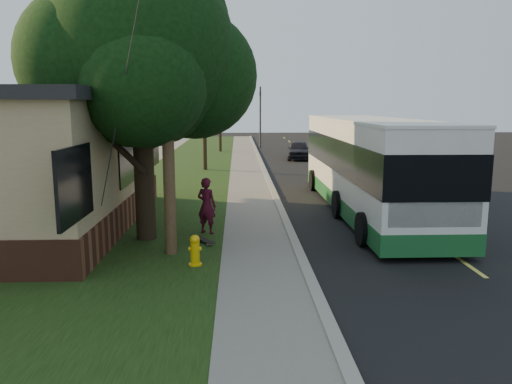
% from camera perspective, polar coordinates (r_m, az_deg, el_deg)
% --- Properties ---
extents(ground, '(120.00, 120.00, 0.00)m').
position_cam_1_polar(ground, '(12.20, 5.46, -8.47)').
color(ground, black).
rests_on(ground, ground).
extents(road, '(8.00, 80.00, 0.01)m').
position_cam_1_polar(road, '(22.52, 12.24, -0.14)').
color(road, black).
rests_on(road, ground).
extents(curb, '(0.25, 80.00, 0.12)m').
position_cam_1_polar(curb, '(21.87, 2.03, -0.07)').
color(curb, gray).
rests_on(curb, ground).
extents(sidewalk, '(2.00, 80.00, 0.08)m').
position_cam_1_polar(sidewalk, '(21.82, -0.59, -0.14)').
color(sidewalk, slate).
rests_on(sidewalk, ground).
extents(grass_verge, '(5.00, 80.00, 0.07)m').
position_cam_1_polar(grass_verge, '(22.01, -9.74, -0.21)').
color(grass_verge, black).
rests_on(grass_verge, ground).
extents(fire_hydrant, '(0.32, 0.32, 0.74)m').
position_cam_1_polar(fire_hydrant, '(12.02, -6.98, -6.64)').
color(fire_hydrant, '#E3B10B').
rests_on(fire_hydrant, grass_verge).
extents(utility_pole, '(2.86, 3.21, 9.07)m').
position_cam_1_polar(utility_pole, '(12.62, -10.29, 13.35)').
color(utility_pole, '#473321').
rests_on(utility_pole, ground).
extents(leafy_tree, '(6.30, 6.00, 7.80)m').
position_cam_1_polar(leafy_tree, '(14.43, -12.93, 14.94)').
color(leafy_tree, black).
rests_on(leafy_tree, grass_verge).
extents(bare_tree_near, '(1.38, 1.21, 4.31)m').
position_cam_1_polar(bare_tree_near, '(29.59, -5.90, 6.56)').
color(bare_tree_near, black).
rests_on(bare_tree_near, grass_verge).
extents(bare_tree_far, '(1.38, 1.21, 4.03)m').
position_cam_1_polar(bare_tree_far, '(41.54, -4.13, 7.33)').
color(bare_tree_far, black).
rests_on(bare_tree_far, grass_verge).
extents(traffic_signal, '(0.18, 0.22, 5.50)m').
position_cam_1_polar(traffic_signal, '(45.53, 0.49, 9.03)').
color(traffic_signal, '#2D2D30').
rests_on(traffic_signal, ground).
extents(transit_bus, '(2.87, 12.46, 3.37)m').
position_cam_1_polar(transit_bus, '(18.44, 12.79, 3.29)').
color(transit_bus, silver).
rests_on(transit_bus, ground).
extents(skateboarder, '(0.73, 0.64, 1.68)m').
position_cam_1_polar(skateboarder, '(14.82, -5.67, -1.56)').
color(skateboarder, '#460E1F').
rests_on(skateboarder, grass_verge).
extents(skateboard_main, '(0.64, 0.84, 0.08)m').
position_cam_1_polar(skateboard_main, '(13.98, -5.87, -5.53)').
color(skateboard_main, black).
rests_on(skateboard_main, grass_verge).
extents(dumpster, '(1.69, 1.39, 1.40)m').
position_cam_1_polar(dumpster, '(21.73, -21.99, 0.98)').
color(dumpster, black).
rests_on(dumpster, building_lot).
extents(distant_car, '(2.01, 4.09, 1.34)m').
position_cam_1_polar(distant_car, '(36.18, 4.88, 4.82)').
color(distant_car, black).
rests_on(distant_car, ground).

